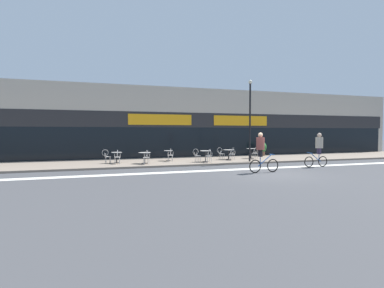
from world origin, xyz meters
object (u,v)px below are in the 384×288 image
(bistro_table_4, at_px, (229,152))
(cafe_chair_4_near, at_px, (232,153))
(planter_pot, at_px, (262,148))
(lamp_post, at_px, (250,115))
(cafe_chair_3_near, at_px, (209,155))
(cyclist_0, at_px, (261,150))
(bistro_table_1, at_px, (145,155))
(bistro_table_2, at_px, (168,154))
(cafe_chair_5_near, at_px, (255,152))
(bistro_table_5, at_px, (251,151))
(cafe_chair_3_side, at_px, (197,154))
(bistro_table_3, at_px, (206,154))
(bistro_table_0, at_px, (117,155))
(cafe_chair_2_near, at_px, (170,154))
(cafe_chair_0_side, at_px, (107,155))
(cafe_chair_1_near, at_px, (147,156))
(cyclist_1, at_px, (318,147))
(cafe_chair_4_side, at_px, (221,153))
(cafe_chair_0_near, at_px, (117,156))

(bistro_table_4, relative_size, cafe_chair_4_near, 0.87)
(planter_pot, distance_m, lamp_post, 5.85)
(cafe_chair_3_near, distance_m, cyclist_0, 4.75)
(bistro_table_1, xyz_separation_m, cafe_chair_4_near, (6.34, 0.20, 0.00))
(bistro_table_2, distance_m, cafe_chair_5_near, 6.53)
(bistro_table_1, height_order, bistro_table_5, bistro_table_5)
(bistro_table_1, height_order, cafe_chair_5_near, cafe_chair_5_near)
(cafe_chair_3_side, bearing_deg, bistro_table_3, -4.89)
(bistro_table_0, height_order, bistro_table_5, bistro_table_5)
(cafe_chair_2_near, height_order, lamp_post, lamp_post)
(bistro_table_2, relative_size, cafe_chair_0_side, 0.80)
(bistro_table_2, relative_size, cafe_chair_2_near, 0.80)
(bistro_table_1, bearing_deg, cyclist_0, -46.01)
(cafe_chair_1_near, bearing_deg, cyclist_1, -116.59)
(bistro_table_3, bearing_deg, bistro_table_2, 145.25)
(cafe_chair_0_side, height_order, cafe_chair_1_near, same)
(bistro_table_3, xyz_separation_m, cafe_chair_4_side, (1.61, 1.07, -0.03))
(cafe_chair_4_near, xyz_separation_m, lamp_post, (0.73, -1.20, 2.67))
(cafe_chair_0_side, bearing_deg, cafe_chair_1_near, -39.74)
(cafe_chair_3_side, bearing_deg, cafe_chair_3_near, -50.07)
(bistro_table_0, distance_m, cafe_chair_5_near, 10.07)
(cafe_chair_3_near, xyz_separation_m, planter_pot, (6.40, 3.87, 0.13))
(cyclist_1, bearing_deg, cafe_chair_1_near, -17.68)
(bistro_table_1, distance_m, cafe_chair_0_side, 2.47)
(planter_pot, bearing_deg, cafe_chair_2_near, -164.91)
(bistro_table_5, height_order, cafe_chair_5_near, cafe_chair_5_near)
(bistro_table_3, bearing_deg, planter_pot, 26.85)
(cafe_chair_3_side, distance_m, lamp_post, 4.54)
(bistro_table_5, distance_m, cafe_chair_3_near, 4.69)
(cafe_chair_3_near, xyz_separation_m, lamp_post, (2.96, -0.13, 2.67))
(bistro_table_4, height_order, cyclist_1, cyclist_1)
(bistro_table_1, bearing_deg, cyclist_1, -22.83)
(cafe_chair_0_near, relative_size, cafe_chair_3_side, 1.00)
(cafe_chair_2_near, distance_m, cafe_chair_4_near, 4.49)
(cyclist_1, bearing_deg, bistro_table_0, -21.28)
(cafe_chair_5_near, distance_m, cyclist_0, 6.70)
(cafe_chair_4_near, bearing_deg, cyclist_1, -138.61)
(bistro_table_0, relative_size, cafe_chair_1_near, 0.79)
(bistro_table_3, distance_m, bistro_table_5, 4.46)
(cafe_chair_0_side, relative_size, cafe_chair_5_near, 1.00)
(bistro_table_2, relative_size, cyclist_0, 0.34)
(bistro_table_3, height_order, cafe_chair_0_side, cafe_chair_0_side)
(cafe_chair_1_near, distance_m, cafe_chair_2_near, 2.27)
(cafe_chair_0_near, bearing_deg, cyclist_1, -109.51)
(cafe_chair_3_side, xyz_separation_m, cafe_chair_4_near, (2.86, 0.45, 0.00))
(cafe_chair_4_side, distance_m, cyclist_0, 6.31)
(bistro_table_3, xyz_separation_m, planter_pot, (6.40, 3.24, 0.10))
(planter_pot, bearing_deg, lamp_post, -130.71)
(cafe_chair_0_side, distance_m, cafe_chair_3_side, 5.91)
(bistro_table_1, relative_size, cafe_chair_4_side, 0.87)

